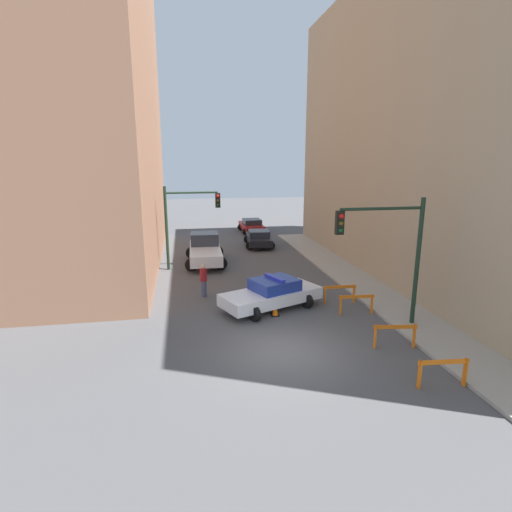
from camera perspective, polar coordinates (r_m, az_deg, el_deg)
name	(u,v)px	position (r m, az deg, el deg)	size (l,w,h in m)	color
ground_plane	(282,351)	(14.86, 3.74, -13.40)	(120.00, 120.00, 0.00)	#4C4C4F
sidewalk_right	(437,337)	(17.30, 24.47, -10.43)	(2.40, 44.00, 0.12)	#9E998E
building_corner_left	(24,64)	(28.74, -30.21, 22.65)	(14.00, 20.00, 24.25)	#93664C
building_right	(482,126)	(26.76, 29.60, 15.88)	(12.00, 28.00, 17.23)	tan
traffic_light_near	(392,244)	(16.58, 18.89, 1.68)	(3.64, 0.35, 5.20)	black
traffic_light_far	(184,216)	(25.15, -10.24, 5.70)	(3.44, 0.35, 5.20)	black
police_car	(272,294)	(18.53, 2.30, -5.38)	(5.05, 3.54, 1.52)	white
white_truck	(205,250)	(26.88, -7.29, 0.91)	(2.73, 5.45, 1.90)	silver
parked_car_near	(259,238)	(31.92, 0.40, 2.59)	(2.53, 4.45, 1.31)	black
parked_car_mid	(252,226)	(38.09, -0.62, 4.37)	(2.37, 4.36, 1.31)	maroon
pedestrian_crossing	(204,280)	(20.27, -7.51, -3.42)	(0.48, 0.48, 1.66)	#474C66
barrier_front	(443,368)	(13.70, 25.16, -14.33)	(1.60, 0.29, 0.90)	orange
barrier_mid	(395,332)	(15.65, 19.25, -10.25)	(1.59, 0.38, 0.90)	orange
barrier_back	(356,301)	(18.41, 14.16, -6.28)	(1.60, 0.28, 0.90)	orange
barrier_corner	(340,291)	(19.60, 11.87, -4.93)	(1.60, 0.22, 0.90)	orange
traffic_cone	(275,309)	(17.85, 2.75, -7.54)	(0.36, 0.36, 0.66)	black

